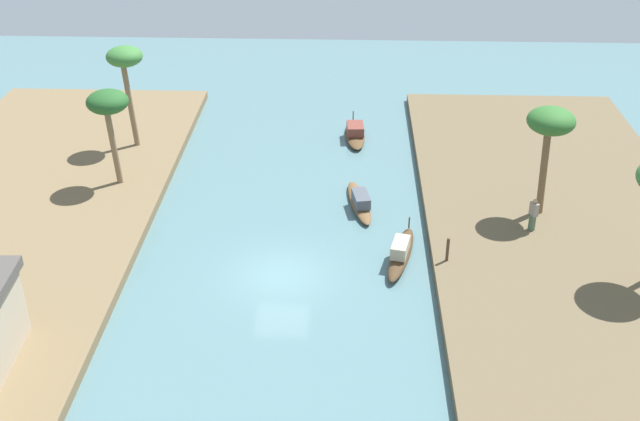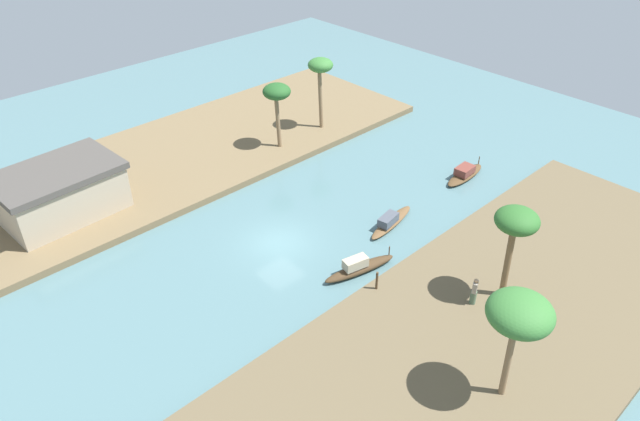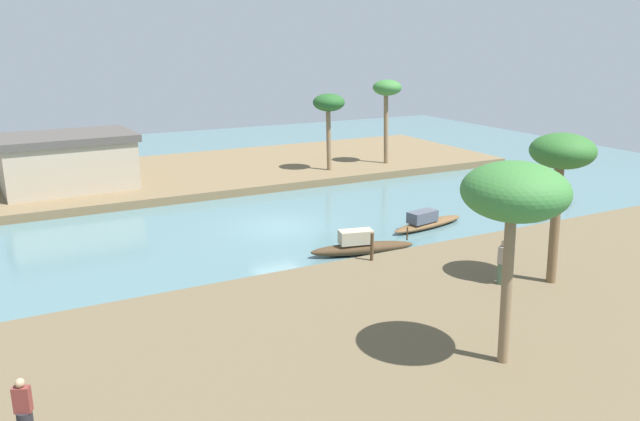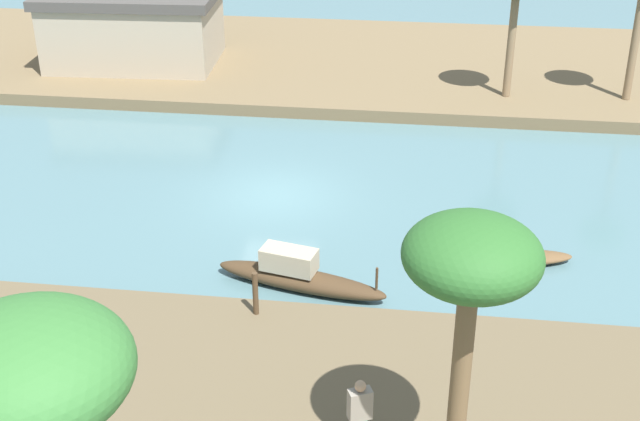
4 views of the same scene
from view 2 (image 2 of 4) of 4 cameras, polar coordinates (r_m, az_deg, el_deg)
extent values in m
plane|color=slate|center=(37.40, -4.00, -3.18)|extent=(70.93, 70.93, 0.00)
cube|color=brown|center=(30.57, 13.26, -14.03)|extent=(43.56, 13.61, 0.49)
cube|color=brown|center=(47.06, -14.83, 4.48)|extent=(43.56, 13.61, 0.49)
ellipsoid|color=brown|center=(39.13, 6.93, -1.13)|extent=(4.79, 1.70, 0.38)
cube|color=#4C515B|center=(38.53, 6.62, -0.88)|extent=(1.66, 1.01, 0.56)
ellipsoid|color=#47331E|center=(34.99, 3.87, -5.63)|extent=(4.86, 1.90, 0.53)
cube|color=tan|center=(34.49, 3.45, -5.09)|extent=(1.59, 1.00, 0.60)
cylinder|color=#47331E|center=(35.67, 6.72, -3.87)|extent=(0.07, 0.07, 0.61)
ellipsoid|color=brown|center=(45.27, 13.85, 3.35)|extent=(4.37, 1.43, 0.42)
cube|color=brown|center=(44.92, 13.84, 3.81)|extent=(1.55, 1.09, 0.56)
cylinder|color=brown|center=(46.53, 15.14, 4.72)|extent=(0.07, 0.07, 0.65)
cylinder|color=#4C664C|center=(33.14, 14.60, -8.12)|extent=(0.45, 0.45, 0.82)
cube|color=gray|center=(32.67, 14.78, -7.16)|extent=(0.51, 0.41, 0.65)
sphere|color=tan|center=(32.39, 14.89, -6.58)|extent=(0.22, 0.22, 0.22)
cylinder|color=#4C3823|center=(33.00, 5.52, -6.77)|extent=(0.14, 0.14, 1.16)
cylinder|color=#7F6647|center=(27.92, 17.76, -13.51)|extent=(0.30, 0.45, 4.35)
ellipsoid|color=#387533|center=(26.04, 18.80, -9.39)|extent=(2.85, 2.85, 1.57)
cylinder|color=brown|center=(33.03, 17.71, -4.76)|extent=(0.35, 0.51, 4.49)
ellipsoid|color=#2D6628|center=(31.48, 18.54, -0.91)|extent=(2.30, 2.30, 1.26)
cylinder|color=#7F6647|center=(46.68, -4.09, 8.57)|extent=(0.32, 0.53, 4.18)
ellipsoid|color=#235623|center=(45.66, -4.22, 11.42)|extent=(2.16, 2.16, 1.19)
cylinder|color=#7F6647|center=(49.60, 0.04, 10.75)|extent=(0.32, 0.59, 5.00)
ellipsoid|color=#387533|center=(48.53, 0.05, 13.91)|extent=(2.04, 2.04, 1.12)
cube|color=tan|center=(42.01, -23.80, 1.43)|extent=(7.53, 5.24, 2.87)
cube|color=#4C4742|center=(41.23, -24.31, 3.35)|extent=(7.98, 5.56, 0.43)
camera|label=1|loc=(23.44, -71.80, 4.99)|focal=44.70mm
camera|label=3|loc=(15.32, 42.86, -42.50)|focal=35.08mm
camera|label=4|loc=(25.34, 43.64, 0.07)|focal=47.31mm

